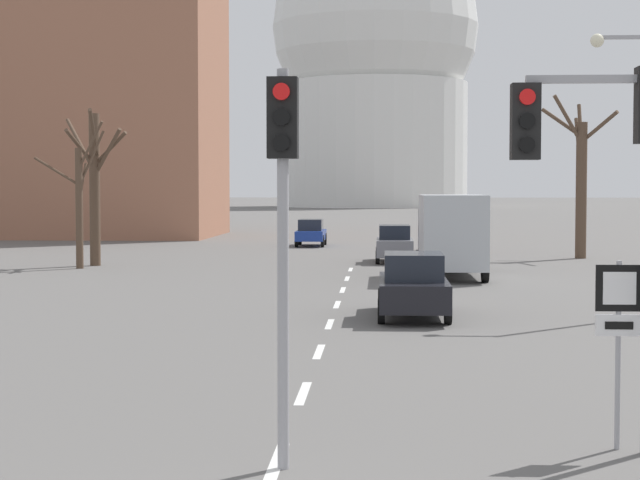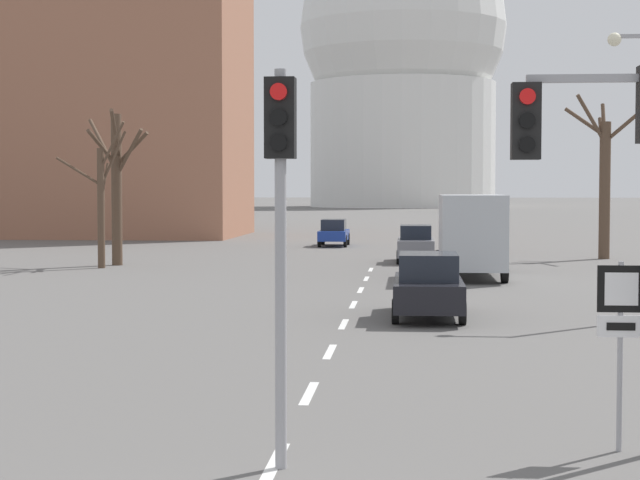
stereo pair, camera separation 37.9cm
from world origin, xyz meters
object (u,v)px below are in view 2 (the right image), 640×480
object	(u,v)px
sedan_near_right	(428,286)
sedan_far_left	(416,244)
traffic_signal_near_right	(608,156)
route_sign_post	(621,323)
sedan_near_left	(463,237)
sedan_mid_centre	(334,232)
traffic_signal_centre_tall	(280,191)
delivery_truck	(470,233)

from	to	relation	value
sedan_near_right	sedan_far_left	xyz separation A→B (m)	(-0.23, 21.07, 0.01)
traffic_signal_near_right	sedan_near_right	size ratio (longest dim) A/B	1.09
route_sign_post	sedan_near_left	distance (m)	43.06
sedan_mid_centre	sedan_near_right	bearing A→B (deg)	-81.83
traffic_signal_centre_tall	sedan_mid_centre	bearing A→B (deg)	93.40
traffic_signal_centre_tall	sedan_near_left	distance (m)	44.52
route_sign_post	sedan_mid_centre	size ratio (longest dim) A/B	0.57
traffic_signal_centre_tall	sedan_mid_centre	world-z (taller)	traffic_signal_centre_tall
sedan_near_left	sedan_far_left	bearing A→B (deg)	-107.69
route_sign_post	sedan_mid_centre	xyz separation A→B (m)	(-7.19, 48.68, -0.86)
traffic_signal_centre_tall	sedan_mid_centre	distance (m)	50.02
sedan_near_right	sedan_far_left	bearing A→B (deg)	90.64
sedan_near_left	sedan_near_right	bearing A→B (deg)	-94.51
sedan_far_left	delivery_truck	world-z (taller)	delivery_truck
traffic_signal_centre_tall	sedan_far_left	distance (m)	36.47
traffic_signal_centre_tall	sedan_near_left	size ratio (longest dim) A/B	1.23
sedan_near_left	delivery_truck	world-z (taller)	delivery_truck
route_sign_post	sedan_near_left	size ratio (longest dim) A/B	0.63
delivery_truck	sedan_far_left	bearing A→B (deg)	103.93
traffic_signal_centre_tall	sedan_near_right	bearing A→B (deg)	82.52
route_sign_post	sedan_near_left	xyz separation A→B (m)	(0.06, 43.05, -0.84)
sedan_near_left	sedan_far_left	size ratio (longest dim) A/B	0.88
route_sign_post	sedan_near_right	distance (m)	14.28
route_sign_post	sedan_near_left	bearing A→B (deg)	89.91
sedan_near_left	delivery_truck	distance (m)	16.12
sedan_far_left	delivery_truck	bearing A→B (deg)	-76.07
route_sign_post	sedan_near_right	xyz separation A→B (m)	(-2.22, 14.08, -0.82)
sedan_near_left	delivery_truck	bearing A→B (deg)	-91.74
route_sign_post	sedan_near_right	bearing A→B (deg)	98.96
delivery_truck	route_sign_post	bearing A→B (deg)	-89.10
traffic_signal_near_right	sedan_near_left	world-z (taller)	traffic_signal_near_right
sedan_mid_centre	sedan_far_left	xyz separation A→B (m)	(4.73, -13.53, 0.04)
traffic_signal_near_right	sedan_near_left	bearing A→B (deg)	89.62
traffic_signal_near_right	sedan_near_right	bearing A→B (deg)	97.95
sedan_near_right	sedan_far_left	world-z (taller)	sedan_far_left
sedan_mid_centre	delivery_truck	xyz separation A→B (m)	(6.76, -21.72, 0.89)
traffic_signal_near_right	sedan_mid_centre	size ratio (longest dim) A/B	1.17
traffic_signal_near_right	sedan_near_right	world-z (taller)	traffic_signal_near_right
traffic_signal_near_right	traffic_signal_centre_tall	xyz separation A→B (m)	(-4.00, -0.98, -0.44)
sedan_near_right	sedan_far_left	distance (m)	21.07
sedan_near_right	delivery_truck	distance (m)	13.03
sedan_near_right	traffic_signal_centre_tall	bearing A→B (deg)	-97.48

